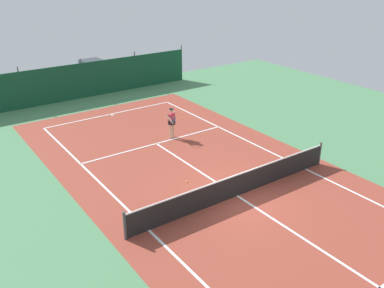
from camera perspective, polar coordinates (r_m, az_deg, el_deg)
ground_plane at (r=17.32m, az=6.09°, el=-6.98°), size 36.00×36.00×0.00m
court_surface at (r=17.32m, az=6.09°, el=-6.97°), size 11.02×26.60×0.01m
tennis_net at (r=17.07m, az=6.17°, el=-5.51°), size 10.12×0.10×1.10m
back_fence at (r=30.50m, az=-14.78°, el=7.53°), size 16.30×0.98×2.70m
tennis_player at (r=22.29m, az=-2.77°, el=3.13°), size 0.60×0.81×1.64m
tennis_ball_near_player at (r=25.22m, az=-1.47°, el=3.41°), size 0.07×0.07×0.07m
tennis_ball_midcourt at (r=18.20m, az=-0.74°, el=-5.09°), size 0.07×0.07×0.07m
parked_car at (r=33.82m, az=-13.15°, el=9.56°), size 2.17×4.28×1.68m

